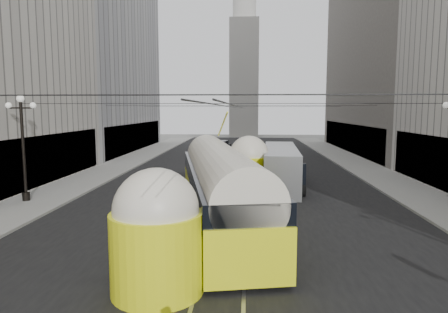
# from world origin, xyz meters

# --- Properties ---
(road) EXTENTS (20.00, 85.00, 0.02)m
(road) POSITION_xyz_m (0.00, 32.50, 0.00)
(road) COLOR black
(road) RESTS_ON ground
(sidewalk_left) EXTENTS (4.00, 72.00, 0.15)m
(sidewalk_left) POSITION_xyz_m (-12.00, 36.00, 0.07)
(sidewalk_left) COLOR gray
(sidewalk_left) RESTS_ON ground
(sidewalk_right) EXTENTS (4.00, 72.00, 0.15)m
(sidewalk_right) POSITION_xyz_m (12.00, 36.00, 0.07)
(sidewalk_right) COLOR gray
(sidewalk_right) RESTS_ON ground
(rail_left) EXTENTS (0.12, 85.00, 0.04)m
(rail_left) POSITION_xyz_m (-0.75, 32.50, 0.00)
(rail_left) COLOR gray
(rail_left) RESTS_ON ground
(rail_right) EXTENTS (0.12, 85.00, 0.04)m
(rail_right) POSITION_xyz_m (0.75, 32.50, 0.00)
(rail_right) COLOR gray
(rail_right) RESTS_ON ground
(building_left_far) EXTENTS (12.60, 28.60, 28.60)m
(building_left_far) POSITION_xyz_m (-19.99, 48.00, 14.31)
(building_left_far) COLOR #999999
(building_left_far) RESTS_ON ground
(building_right_far) EXTENTS (12.60, 32.60, 32.60)m
(building_right_far) POSITION_xyz_m (20.00, 48.00, 16.31)
(building_right_far) COLOR #514C47
(building_right_far) RESTS_ON ground
(distant_tower) EXTENTS (6.00, 6.00, 31.36)m
(distant_tower) POSITION_xyz_m (0.00, 80.00, 14.97)
(distant_tower) COLOR #B2AFA8
(distant_tower) RESTS_ON ground
(lamppost_left_mid) EXTENTS (1.86, 0.44, 6.37)m
(lamppost_left_mid) POSITION_xyz_m (-12.60, 18.00, 3.74)
(lamppost_left_mid) COLOR black
(lamppost_left_mid) RESTS_ON sidewalk_left
(catenary) EXTENTS (25.00, 72.00, 0.23)m
(catenary) POSITION_xyz_m (0.12, 31.49, 5.88)
(catenary) COLOR black
(catenary) RESTS_ON ground
(streetcar) EXTENTS (5.74, 17.84, 3.97)m
(streetcar) POSITION_xyz_m (-0.50, 14.18, 1.94)
(streetcar) COLOR #F2F815
(streetcar) RESTS_ON ground
(city_bus) EXTENTS (2.95, 11.30, 2.84)m
(city_bus) POSITION_xyz_m (3.30, 24.55, 1.56)
(city_bus) COLOR gray
(city_bus) RESTS_ON ground
(sedan_white_far) EXTENTS (2.39, 4.97, 1.52)m
(sedan_white_far) POSITION_xyz_m (4.53, 40.99, 0.69)
(sedan_white_far) COLOR white
(sedan_white_far) RESTS_ON ground
(sedan_dark_far) EXTENTS (2.79, 4.71, 1.39)m
(sedan_dark_far) POSITION_xyz_m (-2.84, 49.06, 0.63)
(sedan_dark_far) COLOR black
(sedan_dark_far) RESTS_ON ground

